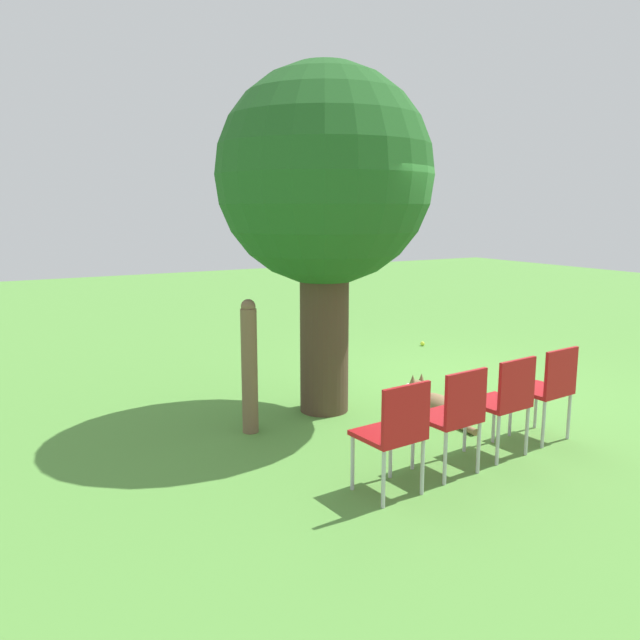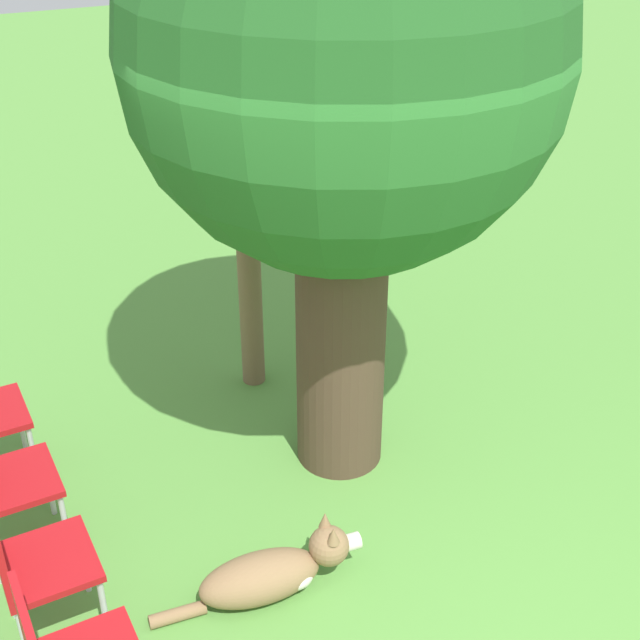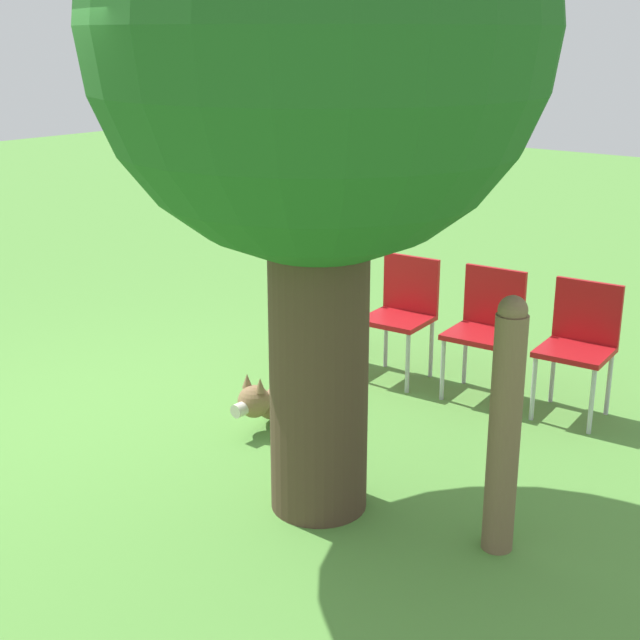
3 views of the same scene
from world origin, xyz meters
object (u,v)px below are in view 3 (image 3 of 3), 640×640
dog (286,399)px  fence_post (505,426)px  red_chair_0 (327,295)px  red_chair_3 (580,339)px  oak_tree (319,42)px  red_chair_1 (403,308)px  red_chair_2 (487,323)px

dog → fence_post: (0.52, 1.82, 0.51)m
fence_post → red_chair_0: (-1.55, -2.29, -0.13)m
red_chair_3 → oak_tree: bearing=-20.6°
red_chair_0 → dog: bearing=19.7°
oak_tree → red_chair_0: oak_tree is taller
red_chair_3 → fence_post: bearing=7.2°
dog → red_chair_3: (-1.26, 1.43, 0.38)m
red_chair_1 → fence_post: bearing=40.5°
dog → red_chair_2: size_ratio=1.24×
fence_post → red_chair_3: 1.83m
fence_post → oak_tree: bearing=-76.8°
oak_tree → red_chair_1: oak_tree is taller
red_chair_0 → red_chair_2: (-0.15, 1.27, 0.00)m
oak_tree → fence_post: size_ratio=2.74×
red_chair_0 → red_chair_3: (-0.23, 1.91, 0.00)m
red_chair_0 → red_chair_1: bearing=91.8°
fence_post → red_chair_1: bearing=-134.5°
red_chair_0 → red_chair_2: 1.28m
fence_post → red_chair_1: 2.33m
fence_post → red_chair_1: fence_post is taller
dog → red_chair_1: red_chair_1 is taller
red_chair_2 → dog: bearing=-39.0°
oak_tree → red_chair_1: size_ratio=4.00×
fence_post → red_chair_1: size_ratio=1.46×
fence_post → red_chair_2: fence_post is taller
dog → red_chair_2: 1.48m
dog → red_chair_0: size_ratio=1.24×
dog → fence_post: bearing=76.0°
fence_post → red_chair_0: size_ratio=1.46×
fence_post → red_chair_3: (-1.78, -0.39, -0.13)m
oak_tree → red_chair_2: (-1.92, -0.08, -1.85)m
fence_post → red_chair_2: (-1.70, -1.02, -0.13)m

